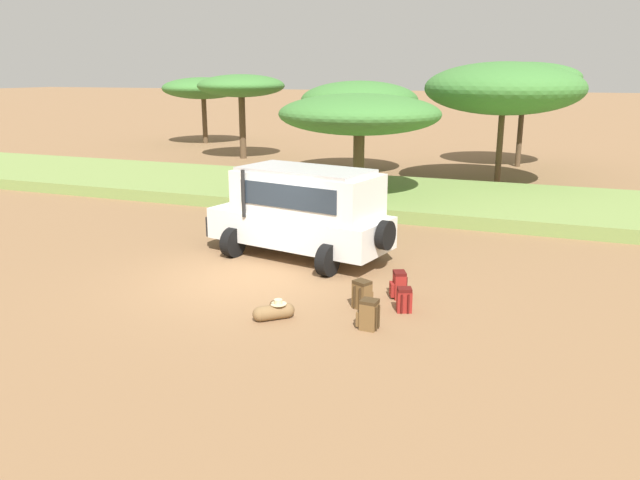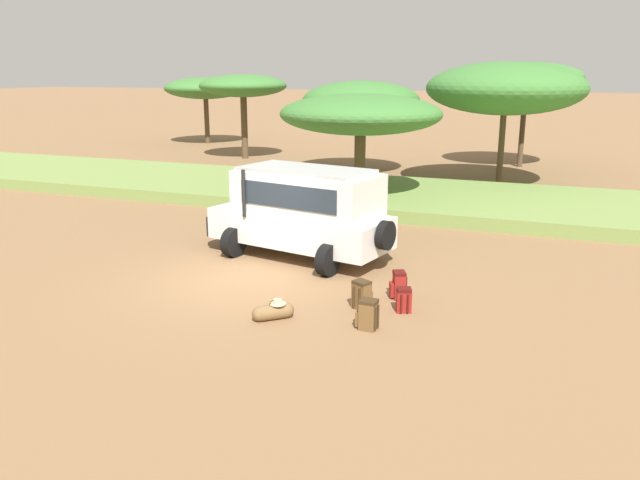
{
  "view_description": "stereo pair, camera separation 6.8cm",
  "coord_description": "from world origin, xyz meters",
  "px_view_note": "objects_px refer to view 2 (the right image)",
  "views": [
    {
      "loc": [
        6.85,
        -12.54,
        4.86
      ],
      "look_at": [
        1.66,
        0.8,
        1.0
      ],
      "focal_mm": 35.0,
      "sensor_mm": 36.0,
      "label": 1
    },
    {
      "loc": [
        6.91,
        -12.52,
        4.86
      ],
      "look_at": [
        1.66,
        0.8,
        1.0
      ],
      "focal_mm": 35.0,
      "sensor_mm": 36.0,
      "label": 2
    }
  ],
  "objects_px": {
    "backpack_outermost": "(362,295)",
    "acacia_tree_far_left": "(205,88)",
    "acacia_tree_far_right": "(506,89)",
    "backpack_beside_front_wheel": "(399,285)",
    "acacia_tree_right_mid": "(361,114)",
    "backpack_near_rear_wheel": "(368,315)",
    "duffel_bag_low_black_case": "(273,312)",
    "safari_vehicle": "(303,211)",
    "acacia_tree_left_mid": "(243,86)",
    "acacia_tree_centre_back": "(361,101)",
    "acacia_tree_distant_right": "(527,77)",
    "backpack_cluster_center": "(404,300)"
  },
  "relations": [
    {
      "from": "duffel_bag_low_black_case",
      "to": "acacia_tree_centre_back",
      "type": "bearing_deg",
      "value": 102.72
    },
    {
      "from": "acacia_tree_right_mid",
      "to": "acacia_tree_centre_back",
      "type": "bearing_deg",
      "value": 107.74
    },
    {
      "from": "backpack_outermost",
      "to": "acacia_tree_far_right",
      "type": "xyz_separation_m",
      "value": [
        1.11,
        16.18,
        3.9
      ]
    },
    {
      "from": "backpack_outermost",
      "to": "backpack_near_rear_wheel",
      "type": "bearing_deg",
      "value": -66.14
    },
    {
      "from": "safari_vehicle",
      "to": "backpack_outermost",
      "type": "height_order",
      "value": "safari_vehicle"
    },
    {
      "from": "duffel_bag_low_black_case",
      "to": "acacia_tree_far_left",
      "type": "distance_m",
      "value": 33.64
    },
    {
      "from": "backpack_beside_front_wheel",
      "to": "backpack_cluster_center",
      "type": "bearing_deg",
      "value": -67.67
    },
    {
      "from": "backpack_near_rear_wheel",
      "to": "backpack_cluster_center",
      "type": "bearing_deg",
      "value": 69.61
    },
    {
      "from": "backpack_beside_front_wheel",
      "to": "acacia_tree_centre_back",
      "type": "xyz_separation_m",
      "value": [
        -6.28,
        16.62,
        3.24
      ]
    },
    {
      "from": "backpack_outermost",
      "to": "acacia_tree_far_left",
      "type": "height_order",
      "value": "acacia_tree_far_left"
    },
    {
      "from": "acacia_tree_left_mid",
      "to": "acacia_tree_centre_back",
      "type": "relative_size",
      "value": 0.88
    },
    {
      "from": "safari_vehicle",
      "to": "backpack_near_rear_wheel",
      "type": "height_order",
      "value": "safari_vehicle"
    },
    {
      "from": "acacia_tree_centre_back",
      "to": "acacia_tree_far_right",
      "type": "height_order",
      "value": "acacia_tree_far_right"
    },
    {
      "from": "backpack_beside_front_wheel",
      "to": "acacia_tree_centre_back",
      "type": "bearing_deg",
      "value": 110.71
    },
    {
      "from": "backpack_cluster_center",
      "to": "acacia_tree_far_left",
      "type": "relative_size",
      "value": 0.09
    },
    {
      "from": "acacia_tree_centre_back",
      "to": "acacia_tree_right_mid",
      "type": "distance_m",
      "value": 7.54
    },
    {
      "from": "duffel_bag_low_black_case",
      "to": "acacia_tree_right_mid",
      "type": "xyz_separation_m",
      "value": [
        -1.93,
        11.57,
        3.2
      ]
    },
    {
      "from": "backpack_near_rear_wheel",
      "to": "acacia_tree_centre_back",
      "type": "xyz_separation_m",
      "value": [
        -6.17,
        18.52,
        3.24
      ]
    },
    {
      "from": "safari_vehicle",
      "to": "duffel_bag_low_black_case",
      "type": "xyz_separation_m",
      "value": [
        1.16,
        -4.27,
        -1.13
      ]
    },
    {
      "from": "acacia_tree_right_mid",
      "to": "acacia_tree_distant_right",
      "type": "height_order",
      "value": "acacia_tree_distant_right"
    },
    {
      "from": "backpack_cluster_center",
      "to": "acacia_tree_far_left",
      "type": "bearing_deg",
      "value": 128.28
    },
    {
      "from": "safari_vehicle",
      "to": "backpack_beside_front_wheel",
      "type": "relative_size",
      "value": 8.92
    },
    {
      "from": "backpack_outermost",
      "to": "duffel_bag_low_black_case",
      "type": "distance_m",
      "value": 1.94
    },
    {
      "from": "acacia_tree_left_mid",
      "to": "backpack_outermost",
      "type": "bearing_deg",
      "value": -56.13
    },
    {
      "from": "backpack_near_rear_wheel",
      "to": "backpack_outermost",
      "type": "relative_size",
      "value": 0.97
    },
    {
      "from": "backpack_beside_front_wheel",
      "to": "acacia_tree_right_mid",
      "type": "relative_size",
      "value": 0.1
    },
    {
      "from": "backpack_outermost",
      "to": "acacia_tree_far_right",
      "type": "bearing_deg",
      "value": 86.09
    },
    {
      "from": "backpack_outermost",
      "to": "acacia_tree_far_left",
      "type": "relative_size",
      "value": 0.11
    },
    {
      "from": "acacia_tree_far_left",
      "to": "duffel_bag_low_black_case",
      "type": "bearing_deg",
      "value": -56.36
    },
    {
      "from": "backpack_cluster_center",
      "to": "acacia_tree_left_mid",
      "type": "distance_m",
      "value": 25.24
    },
    {
      "from": "backpack_cluster_center",
      "to": "acacia_tree_far_left",
      "type": "xyz_separation_m",
      "value": [
        -20.89,
        26.47,
        3.52
      ]
    },
    {
      "from": "backpack_outermost",
      "to": "duffel_bag_low_black_case",
      "type": "relative_size",
      "value": 0.85
    },
    {
      "from": "acacia_tree_left_mid",
      "to": "acacia_tree_right_mid",
      "type": "xyz_separation_m",
      "value": [
        10.27,
        -10.06,
        -0.73
      ]
    },
    {
      "from": "backpack_near_rear_wheel",
      "to": "acacia_tree_distant_right",
      "type": "height_order",
      "value": "acacia_tree_distant_right"
    },
    {
      "from": "backpack_outermost",
      "to": "acacia_tree_left_mid",
      "type": "distance_m",
      "value": 24.85
    },
    {
      "from": "backpack_cluster_center",
      "to": "acacia_tree_right_mid",
      "type": "height_order",
      "value": "acacia_tree_right_mid"
    },
    {
      "from": "safari_vehicle",
      "to": "duffel_bag_low_black_case",
      "type": "height_order",
      "value": "safari_vehicle"
    },
    {
      "from": "duffel_bag_low_black_case",
      "to": "acacia_tree_left_mid",
      "type": "distance_m",
      "value": 25.14
    },
    {
      "from": "backpack_beside_front_wheel",
      "to": "backpack_outermost",
      "type": "xyz_separation_m",
      "value": [
        -0.56,
        -0.9,
        0.0
      ]
    },
    {
      "from": "backpack_near_rear_wheel",
      "to": "acacia_tree_distant_right",
      "type": "xyz_separation_m",
      "value": [
        1.05,
        23.78,
        4.31
      ]
    },
    {
      "from": "acacia_tree_right_mid",
      "to": "acacia_tree_far_right",
      "type": "bearing_deg",
      "value": 52.22
    },
    {
      "from": "acacia_tree_right_mid",
      "to": "acacia_tree_left_mid",
      "type": "bearing_deg",
      "value": 135.58
    },
    {
      "from": "backpack_near_rear_wheel",
      "to": "duffel_bag_low_black_case",
      "type": "height_order",
      "value": "backpack_near_rear_wheel"
    },
    {
      "from": "backpack_outermost",
      "to": "acacia_tree_right_mid",
      "type": "distance_m",
      "value": 11.31
    },
    {
      "from": "safari_vehicle",
      "to": "acacia_tree_left_mid",
      "type": "height_order",
      "value": "acacia_tree_left_mid"
    },
    {
      "from": "safari_vehicle",
      "to": "backpack_outermost",
      "type": "bearing_deg",
      "value": -48.98
    },
    {
      "from": "backpack_near_rear_wheel",
      "to": "acacia_tree_far_right",
      "type": "relative_size",
      "value": 0.08
    },
    {
      "from": "acacia_tree_far_left",
      "to": "acacia_tree_centre_back",
      "type": "height_order",
      "value": "acacia_tree_far_left"
    },
    {
      "from": "acacia_tree_far_right",
      "to": "acacia_tree_far_left",
      "type": "bearing_deg",
      "value": 153.71
    },
    {
      "from": "acacia_tree_centre_back",
      "to": "acacia_tree_distant_right",
      "type": "height_order",
      "value": "acacia_tree_distant_right"
    }
  ]
}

